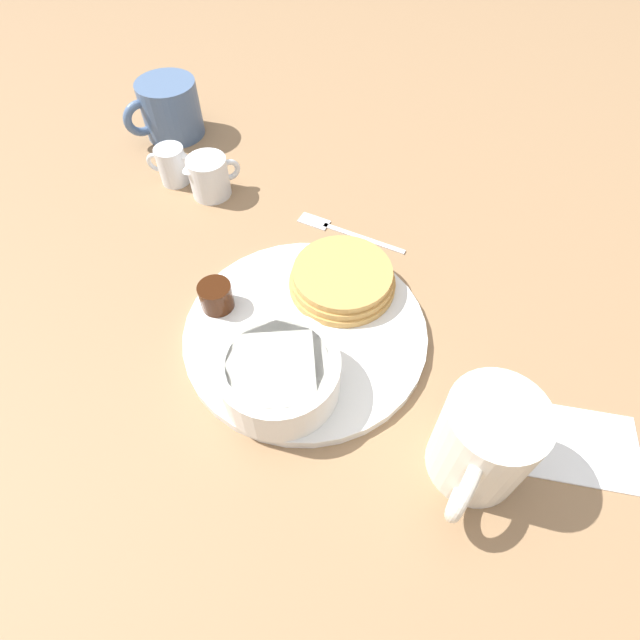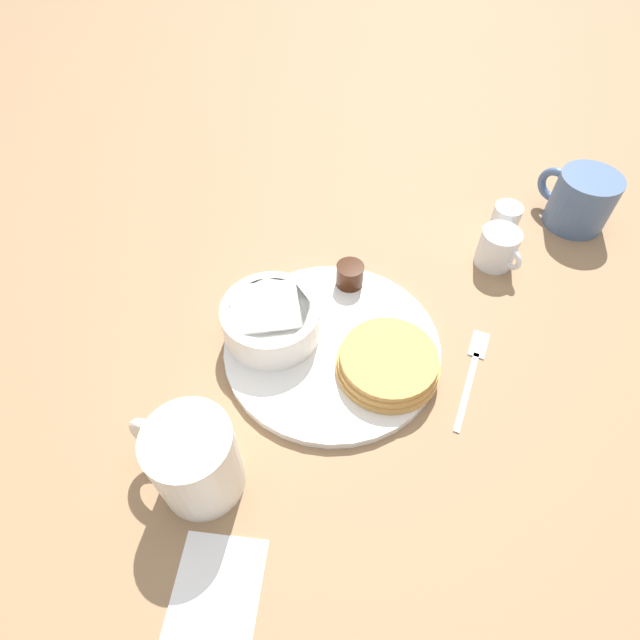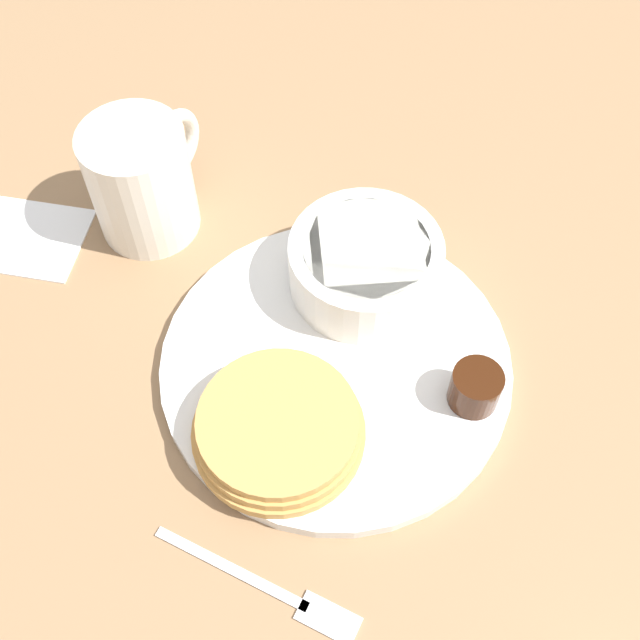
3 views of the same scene
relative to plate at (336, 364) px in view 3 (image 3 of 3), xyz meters
name	(u,v)px [view 3 (image 3 of 3)]	position (x,y,z in m)	size (l,w,h in m)	color
ground_plane	(336,368)	(0.00, 0.00, -0.01)	(4.00, 4.00, 0.00)	#93704C
plate	(336,364)	(0.00, 0.00, 0.00)	(0.27, 0.27, 0.01)	white
pancake_stack	(278,428)	(-0.02, -0.07, 0.02)	(0.12, 0.12, 0.03)	tan
bowl	(362,263)	(0.00, 0.08, 0.03)	(0.12, 0.12, 0.05)	white
syrup_cup	(476,383)	(0.10, 0.00, 0.02)	(0.04, 0.04, 0.03)	#38190A
butter_ramekin	(387,254)	(0.01, 0.10, 0.02)	(0.05, 0.05, 0.04)	white
coffee_mug	(143,180)	(-0.19, 0.09, 0.04)	(0.08, 0.12, 0.10)	silver
fork	(279,593)	(0.01, -0.17, 0.00)	(0.15, 0.04, 0.00)	silver
napkin	(22,236)	(-0.29, 0.04, 0.00)	(0.12, 0.09, 0.00)	white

